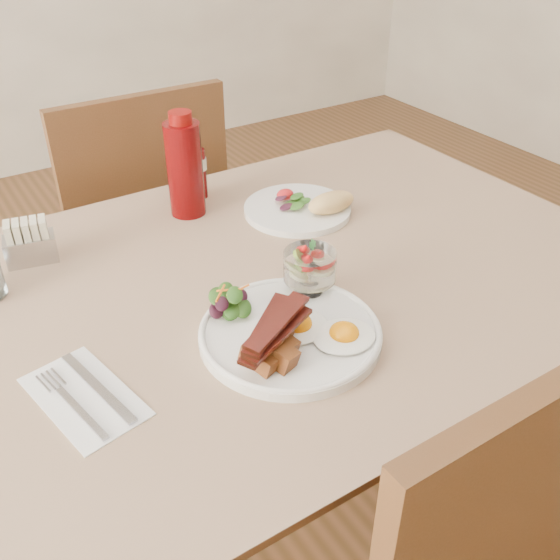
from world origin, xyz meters
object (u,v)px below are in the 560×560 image
Objects in this scene: table at (267,316)px; sugar_caddy at (30,244)px; hot_sauce_bottle at (198,170)px; second_plate at (305,207)px; main_plate at (290,334)px; fruit_cup at (310,266)px; chair_far at (140,232)px; ketchup_bottle at (185,167)px.

sugar_caddy reaches higher than table.
second_plate is at bearing -51.62° from hot_sauce_bottle.
second_plate is at bearing 52.27° from main_plate.
hot_sauce_bottle is at bearing 82.89° from table.
table is at bearing -97.11° from hot_sauce_bottle.
fruit_cup is 0.44m from hot_sauce_bottle.
main_plate reaches higher than table.
fruit_cup is (0.08, 0.07, 0.06)m from main_plate.
hot_sauce_bottle is at bearing -82.23° from chair_far.
second_plate is at bearing -33.51° from ketchup_bottle.
chair_far reaches higher than main_plate.
chair_far reaches higher than sugar_caddy.
ketchup_bottle is at bearing 95.02° from fruit_cup.
fruit_cup is 0.39× the size of second_plate.
second_plate is at bearing 56.60° from fruit_cup.
chair_far is at bearing 97.77° from hot_sauce_bottle.
ketchup_bottle reaches higher than main_plate.
fruit_cup reaches higher than second_plate.
table is 15.25× the size of fruit_cup.
sugar_caddy is (-0.53, 0.12, 0.02)m from second_plate.
ketchup_bottle reaches higher than sugar_caddy.
second_plate is (0.17, 0.26, -0.05)m from fruit_cup.
fruit_cup is at bearing -88.22° from chair_far.
chair_far is at bearing 91.78° from fruit_cup.
fruit_cup is (0.02, -0.76, 0.29)m from chair_far.
main_plate is 2.20× the size of hot_sauce_bottle.
hot_sauce_bottle reaches higher than second_plate.
table is 13.67× the size of sugar_caddy.
fruit_cup is 0.90× the size of sugar_caddy.
table is at bearing 70.20° from main_plate.
second_plate is (0.19, -0.50, 0.24)m from chair_far.
hot_sauce_bottle is 0.38m from sugar_caddy.
second_plate is at bearing -69.18° from chair_far.
chair_far reaches higher than fruit_cup.
sugar_caddy is (-0.38, -0.07, -0.03)m from hot_sauce_bottle.
second_plate is at bearing -0.66° from sugar_caddy.
second_plate reaches higher than main_plate.
second_plate is 0.24m from hot_sauce_bottle.
chair_far is at bearing 110.82° from second_plate.
ketchup_bottle is 0.33m from sugar_caddy.
main_plate is 1.31× the size of ketchup_bottle.
ketchup_bottle is (-0.03, 0.39, 0.04)m from fruit_cup.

